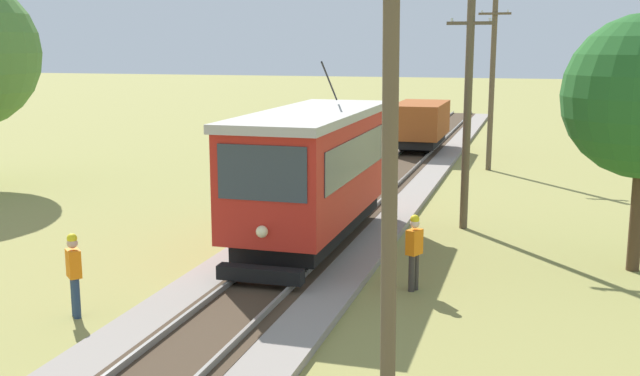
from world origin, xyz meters
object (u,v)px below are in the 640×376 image
gravel_pile (341,146)px  red_tram (313,170)px  freight_car (420,124)px  track_worker (74,271)px  utility_pole_near_tram (390,172)px  second_worker (414,249)px  utility_pole_mid (468,111)px  utility_pole_far (492,80)px

gravel_pile → red_tram: bearing=-77.8°
freight_car → track_worker: freight_car is taller
freight_car → gravel_pile: (-3.73, -1.98, -1.05)m
red_tram → freight_car: bearing=90.0°
red_tram → utility_pole_near_tram: (3.76, -8.68, 1.53)m
red_tram → second_worker: (3.24, -2.86, -1.21)m
freight_car → utility_pole_mid: bearing=-76.5°
second_worker → red_tram: bearing=162.8°
freight_car → second_worker: 22.41m
utility_pole_near_tram → track_worker: size_ratio=4.07×
utility_pole_near_tram → utility_pole_mid: 12.28m
track_worker → utility_pole_near_tram: bearing=115.7°
red_tram → gravel_pile: (-3.74, 17.32, -1.69)m
red_tram → utility_pole_near_tram: utility_pole_near_tram is taller
red_tram → second_worker: bearing=-41.4°
utility_pole_near_tram → second_worker: utility_pole_near_tram is taller
utility_pole_near_tram → utility_pole_far: utility_pole_far is taller
utility_pole_mid → second_worker: (-0.51, -6.46, -2.62)m
freight_car → gravel_pile: size_ratio=2.48×
gravel_pile → second_worker: bearing=-70.9°
red_tram → utility_pole_far: 15.69m
utility_pole_far → utility_pole_mid: bearing=-90.0°
utility_pole_far → second_worker: size_ratio=4.39×
freight_car → track_worker: bearing=-97.1°
utility_pole_mid → track_worker: 12.55m
gravel_pile → second_worker: (6.98, -20.19, 0.48)m
utility_pole_mid → red_tram: bearing=-136.3°
utility_pole_near_tram → red_tram: bearing=113.4°
track_worker → second_worker: same height
utility_pole_far → second_worker: 18.25m
utility_pole_near_tram → track_worker: (-6.95, 2.17, -2.74)m
red_tram → freight_car: 19.32m
track_worker → freight_car: bearing=-144.0°
red_tram → utility_pole_mid: utility_pole_mid is taller
freight_car → red_tram: bearing=-90.0°
utility_pole_near_tram → utility_pole_mid: size_ratio=1.03×
red_tram → track_worker: size_ratio=4.79×
second_worker → utility_pole_far: bearing=112.5°
second_worker → gravel_pile: bearing=133.2°
red_tram → track_worker: bearing=-116.2°
utility_pole_far → second_worker: utility_pole_far is taller
utility_pole_near_tram → second_worker: bearing=95.0°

